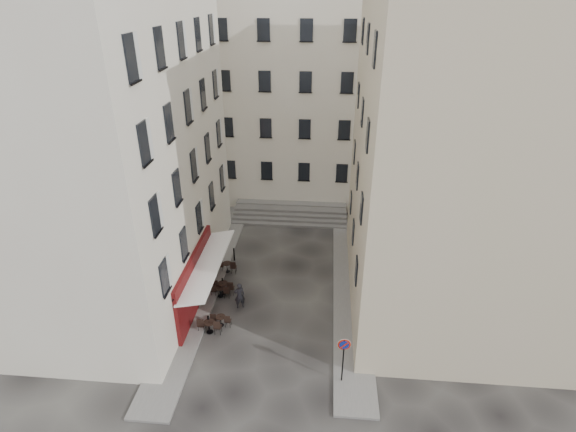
# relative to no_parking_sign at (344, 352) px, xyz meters

# --- Properties ---
(ground) EXTENTS (90.00, 90.00, 0.00)m
(ground) POSITION_rel_no_parking_sign_xyz_m (-3.88, 3.99, -1.87)
(ground) COLOR black
(ground) RESTS_ON ground
(sidewalk_left) EXTENTS (2.00, 22.00, 0.12)m
(sidewalk_left) POSITION_rel_no_parking_sign_xyz_m (-8.38, 7.99, -1.81)
(sidewalk_left) COLOR slate
(sidewalk_left) RESTS_ON ground
(sidewalk_right) EXTENTS (2.00, 18.00, 0.12)m
(sidewalk_right) POSITION_rel_no_parking_sign_xyz_m (0.62, 6.99, -1.81)
(sidewalk_right) COLOR slate
(sidewalk_right) RESTS_ON ground
(building_left) EXTENTS (12.20, 16.20, 20.60)m
(building_left) POSITION_rel_no_parking_sign_xyz_m (-14.38, 6.99, 8.44)
(building_left) COLOR beige
(building_left) RESTS_ON ground
(building_right) EXTENTS (12.20, 14.20, 18.60)m
(building_right) POSITION_rel_no_parking_sign_xyz_m (6.62, 7.49, 7.44)
(building_right) COLOR #C1B590
(building_right) RESTS_ON ground
(building_back) EXTENTS (18.20, 10.20, 18.60)m
(building_back) POSITION_rel_no_parking_sign_xyz_m (-4.88, 22.99, 7.44)
(building_back) COLOR beige
(building_back) RESTS_ON ground
(cafe_storefront) EXTENTS (1.74, 7.30, 3.50)m
(cafe_storefront) POSITION_rel_no_parking_sign_xyz_m (-8.19, 4.99, 0.01)
(cafe_storefront) COLOR #4A0A0A
(cafe_storefront) RESTS_ON ground
(stone_steps) EXTENTS (9.00, 3.15, 0.80)m
(stone_steps) POSITION_rel_no_parking_sign_xyz_m (-3.88, 16.57, -1.47)
(stone_steps) COLOR #5C5A57
(stone_steps) RESTS_ON ground
(bollard_near) EXTENTS (0.12, 0.12, 0.98)m
(bollard_near) POSITION_rel_no_parking_sign_xyz_m (-7.13, 2.99, -1.34)
(bollard_near) COLOR black
(bollard_near) RESTS_ON ground
(bollard_mid) EXTENTS (0.12, 0.12, 0.98)m
(bollard_mid) POSITION_rel_no_parking_sign_xyz_m (-7.13, 6.49, -1.34)
(bollard_mid) COLOR black
(bollard_mid) RESTS_ON ground
(bollard_far) EXTENTS (0.12, 0.12, 0.98)m
(bollard_far) POSITION_rel_no_parking_sign_xyz_m (-7.13, 9.99, -1.34)
(bollard_far) COLOR black
(bollard_far) RESTS_ON ground
(no_parking_sign) EXTENTS (0.60, 0.11, 2.63)m
(no_parking_sign) POSITION_rel_no_parking_sign_xyz_m (0.00, 0.00, 0.00)
(no_parking_sign) COLOR black
(no_parking_sign) RESTS_ON ground
(bistro_table_a) EXTENTS (1.30, 0.61, 0.91)m
(bistro_table_a) POSITION_rel_no_parking_sign_xyz_m (-7.03, 2.81, -1.40)
(bistro_table_a) COLOR black
(bistro_table_a) RESTS_ON ground
(bistro_table_b) EXTENTS (1.13, 0.53, 0.80)m
(bistro_table_b) POSITION_rel_no_parking_sign_xyz_m (-6.56, 3.41, -1.46)
(bistro_table_b) COLOR black
(bistro_table_b) RESTS_ON ground
(bistro_table_c) EXTENTS (1.17, 0.55, 0.83)m
(bistro_table_c) POSITION_rel_no_parking_sign_xyz_m (-7.17, 5.96, -1.44)
(bistro_table_c) COLOR black
(bistro_table_c) RESTS_ON ground
(bistro_table_d) EXTENTS (1.36, 0.64, 0.96)m
(bistro_table_d) POSITION_rel_no_parking_sign_xyz_m (-7.06, 6.28, -1.38)
(bistro_table_d) COLOR black
(bistro_table_d) RESTS_ON ground
(bistro_table_e) EXTENTS (1.24, 0.58, 0.87)m
(bistro_table_e) POSITION_rel_no_parking_sign_xyz_m (-7.31, 8.58, -1.42)
(bistro_table_e) COLOR black
(bistro_table_e) RESTS_ON ground
(pedestrian) EXTENTS (0.72, 0.60, 1.69)m
(pedestrian) POSITION_rel_no_parking_sign_xyz_m (-5.80, 5.07, -1.02)
(pedestrian) COLOR black
(pedestrian) RESTS_ON ground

